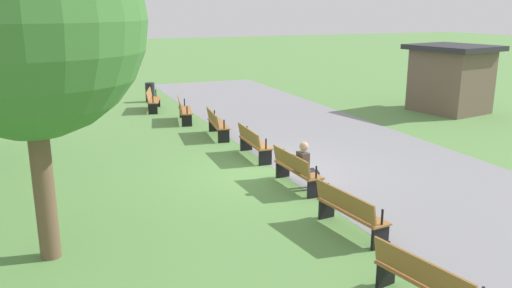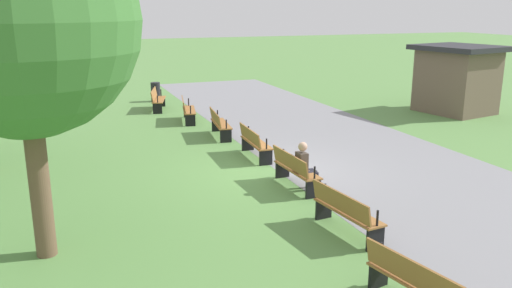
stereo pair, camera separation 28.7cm
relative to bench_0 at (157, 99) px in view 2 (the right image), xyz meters
The scene contains 13 objects.
ground_plane 9.72m from the bench_0, ahead, with size 120.00×120.00×0.00m, color #5B8C47.
path_paving 10.55m from the bench_0, 24.33° to the left, with size 34.19×5.84×0.01m, color gray.
bench_0 is the anchor object (origin of this frame).
bench_1 2.78m from the bench_0, 13.44° to the left, with size 1.80×0.80×0.89m.
bench_2 5.55m from the bench_0, 11.20° to the left, with size 1.79×0.67×0.89m.
bench_3 8.32m from the bench_0, ahead, with size 1.76×0.54×0.89m.
bench_4 11.07m from the bench_0, ahead, with size 1.76×0.54×0.89m.
bench_5 13.80m from the bench_0, ahead, with size 1.79×0.67×0.89m.
bench_6 16.52m from the bench_0, ahead, with size 1.80×0.80×0.89m.
person_seated 11.34m from the bench_0, ahead, with size 0.33×0.53×1.20m.
tree_4 13.83m from the bench_0, 18.86° to the right, with size 3.80×3.80×5.97m.
trash_bin 2.14m from the bench_0, behind, with size 0.43×0.43×0.88m, color black.
kiosk 12.48m from the bench_0, 66.99° to the left, with size 3.59×3.32×2.75m.
Camera 2 is at (12.28, -5.25, 4.28)m, focal length 36.57 mm.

